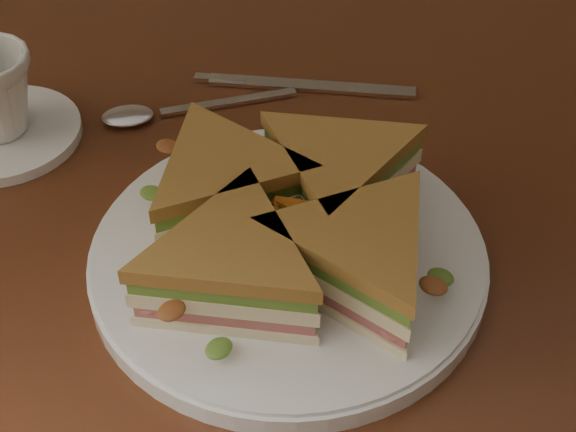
{
  "coord_description": "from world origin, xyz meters",
  "views": [
    {
      "loc": [
        -0.12,
        -0.51,
        1.19
      ],
      "look_at": [
        -0.05,
        -0.09,
        0.8
      ],
      "focal_mm": 50.0,
      "sensor_mm": 36.0,
      "label": 1
    }
  ],
  "objects": [
    {
      "name": "table",
      "position": [
        0.0,
        0.0,
        0.65
      ],
      "size": [
        1.2,
        0.8,
        0.75
      ],
      "color": "#39190D",
      "rests_on": "ground"
    },
    {
      "name": "plate",
      "position": [
        -0.05,
        -0.09,
        0.76
      ],
      "size": [
        0.29,
        0.29,
        0.02
      ],
      "primitive_type": "cylinder",
      "color": "white",
      "rests_on": "table"
    },
    {
      "name": "sandwich_wedges",
      "position": [
        -0.05,
        -0.09,
        0.8
      ],
      "size": [
        0.3,
        0.3,
        0.06
      ],
      "color": "#FBE9B9",
      "rests_on": "plate"
    },
    {
      "name": "crisps_mound",
      "position": [
        -0.05,
        -0.09,
        0.79
      ],
      "size": [
        0.09,
        0.09,
        0.05
      ],
      "primitive_type": null,
      "color": "orange",
      "rests_on": "plate"
    },
    {
      "name": "spoon",
      "position": [
        -0.14,
        0.11,
        0.75
      ],
      "size": [
        0.18,
        0.04,
        0.01
      ],
      "rotation": [
        0.0,
        0.0,
        0.11
      ],
      "color": "silver",
      "rests_on": "table"
    },
    {
      "name": "knife",
      "position": [
        -0.0,
        0.14,
        0.75
      ],
      "size": [
        0.21,
        0.07,
        0.0
      ],
      "rotation": [
        0.0,
        0.0,
        -0.29
      ],
      "color": "silver",
      "rests_on": "table"
    },
    {
      "name": "saucer",
      "position": [
        -0.28,
        0.1,
        0.76
      ],
      "size": [
        0.14,
        0.14,
        0.01
      ],
      "primitive_type": "cylinder",
      "color": "white",
      "rests_on": "table"
    }
  ]
}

